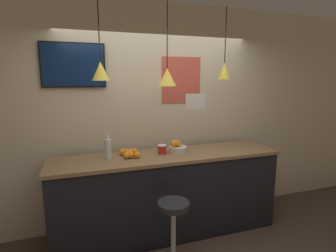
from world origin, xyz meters
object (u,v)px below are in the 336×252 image
bar_stool (173,226)px  fruit_bowl (177,148)px  mounted_tv (74,65)px  juice_bottle (108,148)px  spread_jar (162,149)px

bar_stool → fruit_bowl: size_ratio=3.20×
fruit_bowl → mounted_tv: (-1.17, 0.34, 1.00)m
juice_bottle → mounted_tv: (-0.32, 0.34, 0.94)m
bar_stool → fruit_bowl: 0.96m
spread_jar → mounted_tv: bearing=160.5°
fruit_bowl → juice_bottle: bearing=-179.9°
bar_stool → spread_jar: 0.92m
juice_bottle → mounted_tv: 1.05m
bar_stool → juice_bottle: juice_bottle is taller
fruit_bowl → juice_bottle: (-0.85, -0.00, 0.06)m
juice_bottle → spread_jar: size_ratio=2.56×
juice_bottle → mounted_tv: size_ratio=0.40×
fruit_bowl → juice_bottle: 0.85m
fruit_bowl → spread_jar: (-0.20, -0.00, -0.00)m
mounted_tv → bar_stool: bearing=-48.7°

